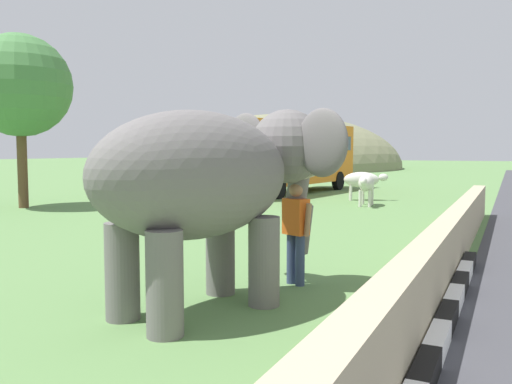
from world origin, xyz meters
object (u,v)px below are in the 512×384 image
at_px(cow_near, 362,180).
at_px(cow_mid, 366,184).
at_px(person_handler, 296,228).
at_px(bus_orange, 291,152).
at_px(elephant, 216,177).

distance_m(cow_near, cow_mid, 2.32).
bearing_deg(person_handler, cow_mid, 9.05).
bearing_deg(cow_mid, cow_near, 18.11).
bearing_deg(cow_mid, bus_orange, 47.66).
bearing_deg(person_handler, cow_near, 10.46).
xyz_separation_m(bus_orange, cow_mid, (-4.56, -5.00, -1.21)).
distance_m(bus_orange, cow_mid, 6.88).
bearing_deg(bus_orange, elephant, -160.91).
height_order(person_handler, cow_near, person_handler).
distance_m(elephant, bus_orange, 19.70).
xyz_separation_m(person_handler, bus_orange, (17.02, 6.99, 1.16)).
bearing_deg(cow_mid, elephant, -174.16).
bearing_deg(bus_orange, cow_mid, -132.34).
bearing_deg(cow_near, bus_orange, 61.22).
relative_size(cow_near, cow_mid, 1.00).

